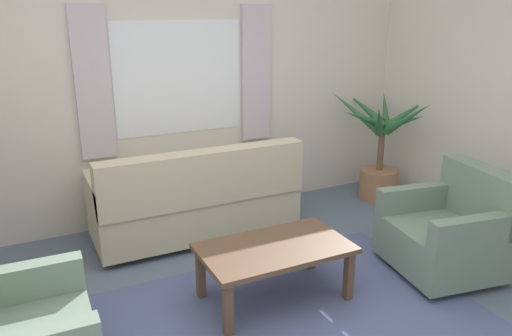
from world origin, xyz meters
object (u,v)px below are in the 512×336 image
Objects in this scene: armchair_right at (451,232)px; potted_plant at (380,154)px; couch at (197,201)px; coffee_table at (275,253)px.

potted_plant is at bearing 169.13° from armchair_right.
potted_plant is at bearing -178.54° from couch.
armchair_right is 0.72× the size of potted_plant.
coffee_table is at bearing 96.61° from couch.
potted_plant reaches higher than couch.
armchair_right is 1.71m from potted_plant.
couch is 2.23m from potted_plant.
couch is 1.29m from coffee_table.
couch is 1.43× the size of potted_plant.
potted_plant is (0.58, 1.60, 0.17)m from armchair_right.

